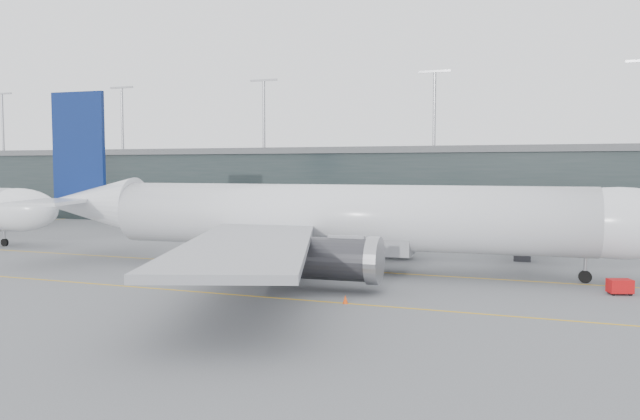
% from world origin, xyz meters
% --- Properties ---
extents(ground, '(320.00, 320.00, 0.00)m').
position_xyz_m(ground, '(0.00, 0.00, 0.00)').
color(ground, slate).
rests_on(ground, ground).
extents(taxiline_a, '(160.00, 0.25, 0.02)m').
position_xyz_m(taxiline_a, '(0.00, -4.00, 0.01)').
color(taxiline_a, gold).
rests_on(taxiline_a, ground).
extents(taxiline_b, '(160.00, 0.25, 0.02)m').
position_xyz_m(taxiline_b, '(0.00, -20.00, 0.01)').
color(taxiline_b, gold).
rests_on(taxiline_b, ground).
extents(taxiline_lead_main, '(0.25, 60.00, 0.02)m').
position_xyz_m(taxiline_lead_main, '(5.00, 20.00, 0.01)').
color(taxiline_lead_main, gold).
rests_on(taxiline_lead_main, ground).
extents(terminal, '(240.00, 36.00, 29.00)m').
position_xyz_m(terminal, '(-0.00, 58.00, 7.62)').
color(terminal, '#1E2928').
rests_on(terminal, ground).
extents(main_aircraft, '(74.30, 69.80, 20.84)m').
position_xyz_m(main_aircraft, '(3.15, -4.37, 5.85)').
color(main_aircraft, silver).
rests_on(main_aircraft, ground).
extents(jet_bridge, '(4.49, 43.43, 6.50)m').
position_xyz_m(jet_bridge, '(22.15, 24.03, 4.87)').
color(jet_bridge, '#2F3035').
rests_on(jet_bridge, ground).
extents(gse_cart, '(2.36, 1.90, 1.40)m').
position_xyz_m(gse_cart, '(31.33, -8.13, 0.78)').
color(gse_cart, '#BA0D0F').
rests_on(gse_cart, ground).
extents(uld_a, '(2.51, 2.25, 1.91)m').
position_xyz_m(uld_a, '(-4.58, 10.31, 1.00)').
color(uld_a, '#323237').
rests_on(uld_a, ground).
extents(uld_b, '(2.11, 1.71, 1.89)m').
position_xyz_m(uld_b, '(-3.91, 11.08, 1.00)').
color(uld_b, '#323237').
rests_on(uld_b, ground).
extents(uld_c, '(1.96, 1.66, 1.63)m').
position_xyz_m(uld_c, '(1.53, 9.84, 0.86)').
color(uld_c, '#323237').
rests_on(uld_c, ground).
extents(cone_nose, '(0.40, 0.40, 0.64)m').
position_xyz_m(cone_nose, '(32.62, -5.19, 0.32)').
color(cone_nose, '#E04F0C').
rests_on(cone_nose, ground).
extents(cone_wing_stbd, '(0.46, 0.46, 0.73)m').
position_xyz_m(cone_wing_stbd, '(9.13, -20.09, 0.37)').
color(cone_wing_stbd, '#F6490D').
rests_on(cone_wing_stbd, ground).
extents(cone_wing_port, '(0.46, 0.46, 0.73)m').
position_xyz_m(cone_wing_port, '(6.97, 10.24, 0.36)').
color(cone_wing_port, red).
rests_on(cone_wing_port, ground).
extents(cone_tail, '(0.49, 0.49, 0.78)m').
position_xyz_m(cone_tail, '(-10.35, -9.35, 0.39)').
color(cone_tail, orange).
rests_on(cone_tail, ground).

